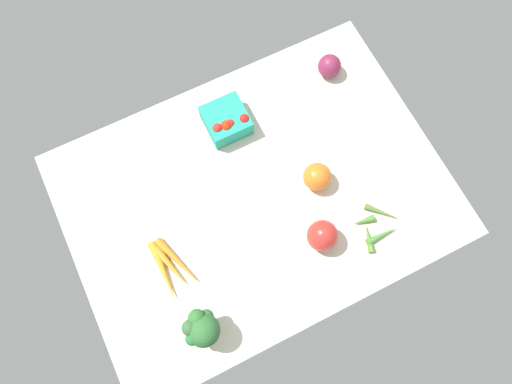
# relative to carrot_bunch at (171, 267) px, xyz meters

# --- Properties ---
(tablecloth) EXTENTS (1.04, 0.76, 0.02)m
(tablecloth) POSITION_rel_carrot_bunch_xyz_m (-0.29, -0.09, -0.02)
(tablecloth) COLOR beige
(tablecloth) RESTS_ON ground
(carrot_bunch) EXTENTS (0.10, 0.18, 0.02)m
(carrot_bunch) POSITION_rel_carrot_bunch_xyz_m (0.00, 0.00, 0.00)
(carrot_bunch) COLOR orange
(carrot_bunch) RESTS_ON tablecloth
(berry_basket) EXTENTS (0.12, 0.12, 0.07)m
(berry_basket) POSITION_rel_carrot_bunch_xyz_m (-0.31, -0.31, 0.02)
(berry_basket) COLOR teal
(berry_basket) RESTS_ON tablecloth
(bell_pepper_red) EXTENTS (0.11, 0.11, 0.09)m
(bell_pepper_red) POSITION_rel_carrot_bunch_xyz_m (-0.39, 0.11, 0.03)
(bell_pepper_red) COLOR red
(bell_pepper_red) RESTS_ON tablecloth
(heirloom_tomato_orange) EXTENTS (0.08, 0.08, 0.08)m
(heirloom_tomato_orange) POSITION_rel_carrot_bunch_xyz_m (-0.46, -0.04, 0.03)
(heirloom_tomato_orange) COLOR orange
(heirloom_tomato_orange) RESTS_ON tablecloth
(okra_pile) EXTENTS (0.13, 0.13, 0.02)m
(okra_pile) POSITION_rel_carrot_bunch_xyz_m (-0.54, 0.15, -0.00)
(okra_pile) COLOR #4A8230
(okra_pile) RESTS_ON tablecloth
(broccoli_head) EXTENTS (0.09, 0.09, 0.12)m
(broccoli_head) POSITION_rel_carrot_bunch_xyz_m (-0.01, 0.18, 0.07)
(broccoli_head) COLOR #A9C488
(broccoli_head) RESTS_ON tablecloth
(red_onion_near_basket) EXTENTS (0.07, 0.07, 0.07)m
(red_onion_near_basket) POSITION_rel_carrot_bunch_xyz_m (-0.66, -0.34, 0.02)
(red_onion_near_basket) COLOR #812548
(red_onion_near_basket) RESTS_ON tablecloth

